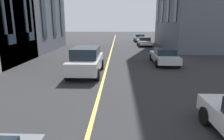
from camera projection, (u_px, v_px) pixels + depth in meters
The scene contains 5 objects.
lane_centre_line at pixel (108, 61), 18.31m from camera, with size 80.00×0.16×0.01m.
car_silver_parked_a at pixel (86, 60), 13.41m from camera, with size 4.70×2.14×1.88m.
car_white_near at pixel (144, 41), 29.81m from camera, with size 4.40×1.95×1.37m.
car_silver_mid at pixel (139, 38), 36.92m from camera, with size 4.40×1.95×1.37m.
car_silver_parked_b at pixel (164, 56), 16.73m from camera, with size 4.40×1.95×1.37m.
Camera 1 is at (2.04, -0.96, 3.52)m, focal length 31.09 mm.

